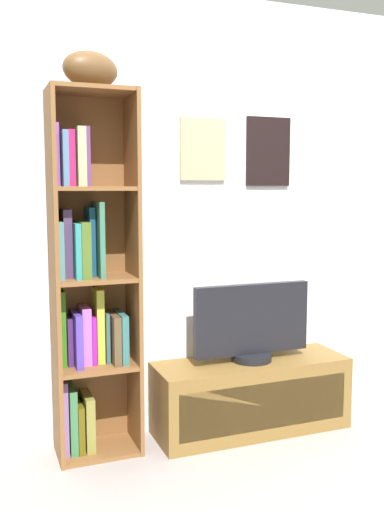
% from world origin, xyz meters
% --- Properties ---
extents(back_wall, '(4.80, 0.08, 2.34)m').
position_xyz_m(back_wall, '(0.00, 1.13, 1.17)').
color(back_wall, silver).
rests_on(back_wall, ground).
extents(bookshelf, '(0.41, 0.28, 1.79)m').
position_xyz_m(bookshelf, '(-0.74, 0.99, 0.84)').
color(bookshelf, brown).
rests_on(bookshelf, ground).
extents(football, '(0.32, 0.25, 0.17)m').
position_xyz_m(football, '(-0.71, 0.96, 1.88)').
color(football, brown).
rests_on(football, bookshelf).
extents(tv_stand, '(1.07, 0.35, 0.39)m').
position_xyz_m(tv_stand, '(0.13, 0.92, 0.20)').
color(tv_stand, brown).
rests_on(tv_stand, ground).
extents(television, '(0.66, 0.22, 0.42)m').
position_xyz_m(television, '(0.13, 0.92, 0.60)').
color(television, black).
rests_on(television, tv_stand).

